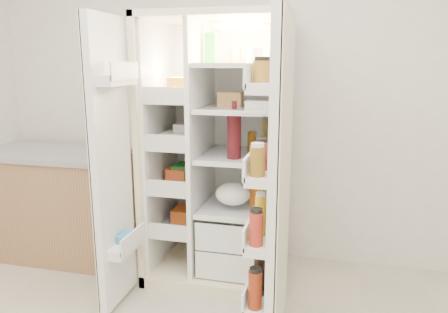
# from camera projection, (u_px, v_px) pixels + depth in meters

# --- Properties ---
(wall_back) EXTENTS (4.00, 0.02, 2.70)m
(wall_back) POSITION_uv_depth(u_px,v_px,m) (245.00, 82.00, 3.16)
(wall_back) COLOR white
(wall_back) RESTS_ON floor
(refrigerator) EXTENTS (0.92, 0.70, 1.80)m
(refrigerator) POSITION_uv_depth(u_px,v_px,m) (222.00, 172.00, 2.98)
(refrigerator) COLOR beige
(refrigerator) RESTS_ON floor
(freezer_door) EXTENTS (0.15, 0.40, 1.72)m
(freezer_door) POSITION_uv_depth(u_px,v_px,m) (112.00, 167.00, 2.50)
(freezer_door) COLOR white
(freezer_door) RESTS_ON floor
(fridge_door) EXTENTS (0.17, 0.58, 1.72)m
(fridge_door) POSITION_uv_depth(u_px,v_px,m) (276.00, 186.00, 2.19)
(fridge_door) COLOR white
(fridge_door) RESTS_ON floor
(kitchen_counter) EXTENTS (1.15, 0.61, 0.83)m
(kitchen_counter) POSITION_uv_depth(u_px,v_px,m) (54.00, 202.00, 3.34)
(kitchen_counter) COLOR #9C744E
(kitchen_counter) RESTS_ON floor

